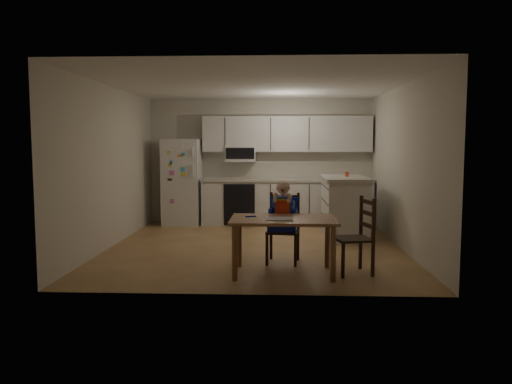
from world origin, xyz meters
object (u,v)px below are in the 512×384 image
object	(u,v)px
kitchen_island	(344,207)
dining_table	(283,226)
red_cup	(347,174)
chair_side	(360,231)
refrigerator	(182,182)
chair_booster	(283,213)

from	to	relation	value
kitchen_island	dining_table	bearing A→B (deg)	-112.99
red_cup	chair_side	size ratio (longest dim) A/B	0.09
refrigerator	dining_table	xyz separation A→B (m)	(1.97, -3.77, -0.25)
dining_table	chair_side	xyz separation A→B (m)	(0.94, 0.07, -0.06)
refrigerator	dining_table	size ratio (longest dim) A/B	1.31
refrigerator	red_cup	xyz separation A→B (m)	(3.10, -1.15, 0.23)
refrigerator	red_cup	distance (m)	3.31
kitchen_island	red_cup	distance (m)	0.57
dining_table	chair_side	world-z (taller)	chair_side
red_cup	refrigerator	bearing A→B (deg)	159.66
chair_booster	red_cup	bearing A→B (deg)	68.37
kitchen_island	chair_booster	size ratio (longest dim) A/B	1.28
red_cup	chair_booster	distance (m)	2.33
red_cup	kitchen_island	bearing A→B (deg)	-122.87
refrigerator	chair_side	world-z (taller)	refrigerator
kitchen_island	red_cup	world-z (taller)	red_cup
dining_table	chair_side	size ratio (longest dim) A/B	1.36
dining_table	chair_booster	world-z (taller)	chair_booster
kitchen_island	chair_side	size ratio (longest dim) A/B	1.48
chair_booster	refrigerator	bearing A→B (deg)	129.70
chair_booster	chair_side	bearing A→B (deg)	-22.56
kitchen_island	chair_side	xyz separation A→B (m)	(-0.14, -2.48, 0.01)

